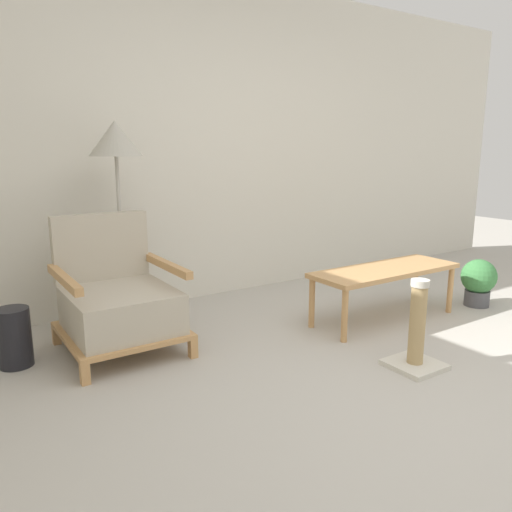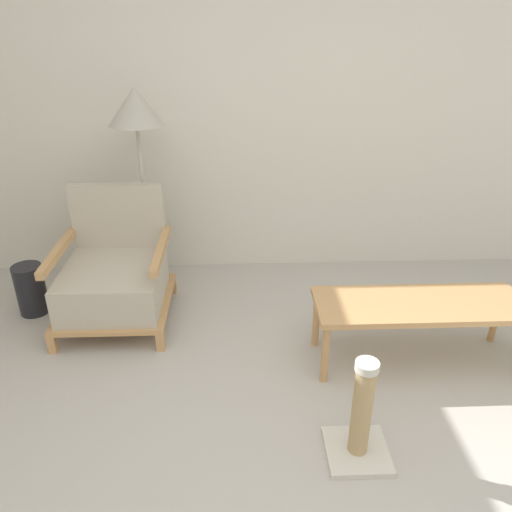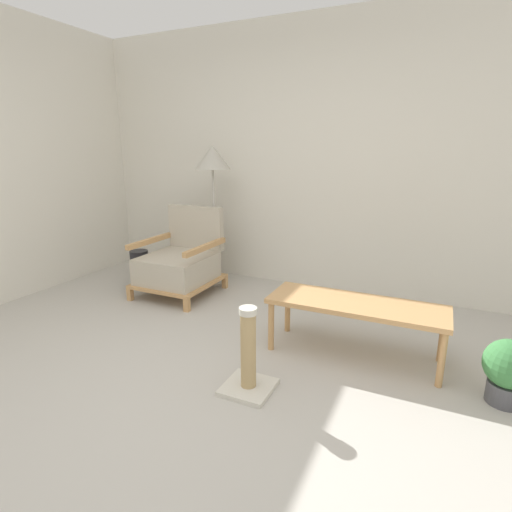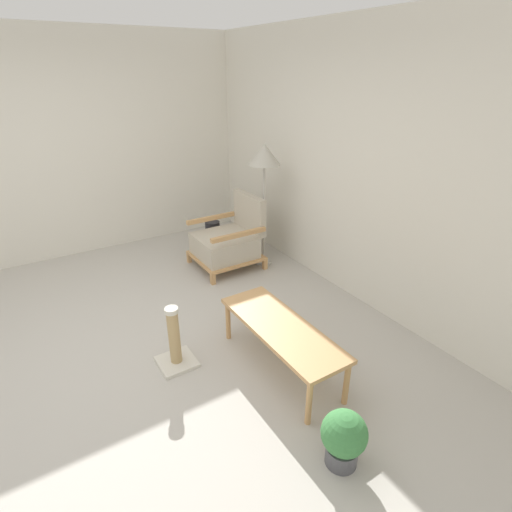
# 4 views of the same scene
# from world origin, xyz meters

# --- Properties ---
(ground_plane) EXTENTS (14.00, 14.00, 0.00)m
(ground_plane) POSITION_xyz_m (0.00, 0.00, 0.00)
(ground_plane) COLOR #B7B2A8
(wall_back) EXTENTS (8.00, 0.06, 2.70)m
(wall_back) POSITION_xyz_m (0.00, 2.50, 1.35)
(wall_back) COLOR silver
(wall_back) RESTS_ON ground_plane
(armchair) EXTENTS (0.72, 0.76, 0.87)m
(armchair) POSITION_xyz_m (-1.06, 1.69, 0.33)
(armchair) COLOR tan
(armchair) RESTS_ON ground_plane
(floor_lamp) EXTENTS (0.37, 0.37, 1.48)m
(floor_lamp) POSITION_xyz_m (-0.88, 2.09, 1.30)
(floor_lamp) COLOR #B7B2A8
(floor_lamp) RESTS_ON ground_plane
(coffee_table) EXTENTS (1.23, 0.43, 0.41)m
(coffee_table) POSITION_xyz_m (0.83, 1.14, 0.36)
(coffee_table) COLOR tan
(coffee_table) RESTS_ON ground_plane
(vase) EXTENTS (0.20, 0.20, 0.36)m
(vase) POSITION_xyz_m (-1.67, 1.78, 0.18)
(vase) COLOR black
(vase) RESTS_ON ground_plane
(potted_plant) EXTENTS (0.29, 0.29, 0.40)m
(potted_plant) POSITION_xyz_m (1.76, 0.95, 0.22)
(potted_plant) COLOR #4C4C51
(potted_plant) RESTS_ON ground_plane
(scratching_post) EXTENTS (0.30, 0.30, 0.55)m
(scratching_post) POSITION_xyz_m (0.33, 0.43, 0.19)
(scratching_post) COLOR beige
(scratching_post) RESTS_ON ground_plane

